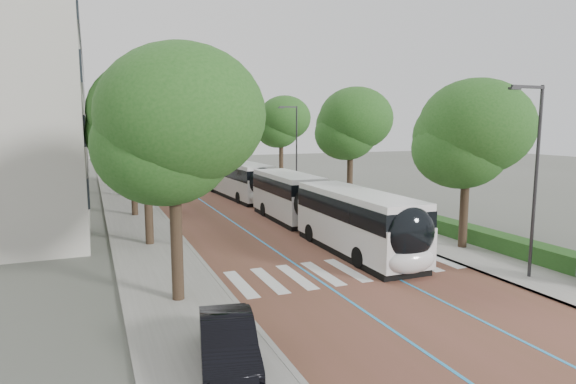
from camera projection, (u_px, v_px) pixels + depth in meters
name	position (u px, v px, depth m)	size (l,w,h in m)	color
ground	(354.00, 277.00, 20.71)	(160.00, 160.00, 0.00)	#51544C
road	(184.00, 179.00, 57.32)	(11.00, 140.00, 0.02)	brown
sidewalk_left	(118.00, 182.00, 54.49)	(4.00, 140.00, 0.12)	gray
sidewalk_right	(245.00, 176.00, 60.14)	(4.00, 140.00, 0.12)	gray
kerb_left	(135.00, 181.00, 55.20)	(0.20, 140.00, 0.14)	gray
kerb_right	(230.00, 177.00, 59.43)	(0.20, 140.00, 0.14)	gray
zebra_crossing	(347.00, 270.00, 21.70)	(10.55, 3.60, 0.01)	silver
lane_line_left	(171.00, 180.00, 56.72)	(0.12, 126.00, 0.01)	#2A93D5
lane_line_right	(198.00, 178.00, 57.92)	(0.12, 126.00, 0.01)	#2A93D5
hedge	(513.00, 246.00, 24.07)	(1.20, 14.00, 0.80)	#204518
streetlight_near	(534.00, 167.00, 19.78)	(1.82, 0.20, 8.00)	#2B2A2D
streetlight_far	(295.00, 144.00, 42.67)	(1.82, 0.20, 8.00)	#2B2A2D
lamp_post_left	(177.00, 171.00, 25.15)	(0.14, 0.14, 8.00)	#2B2A2D
trees_left	(124.00, 124.00, 39.73)	(6.38, 61.12, 9.60)	black
trees_right	(311.00, 129.00, 41.93)	(5.78, 47.62, 8.78)	black
lead_bus	(323.00, 210.00, 27.87)	(2.75, 18.43, 3.20)	black
bus_queued_0	(239.00, 180.00, 42.93)	(3.19, 12.52, 3.20)	silver
bus_queued_1	(208.00, 168.00, 54.13)	(2.86, 12.46, 3.20)	silver
parked_car	(228.00, 342.00, 12.79)	(1.44, 4.12, 1.36)	black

